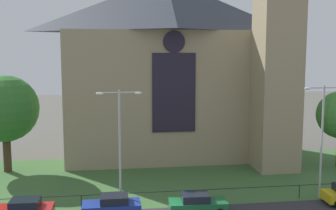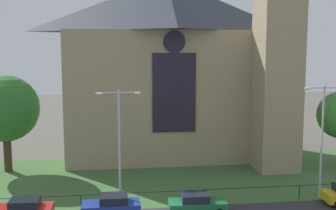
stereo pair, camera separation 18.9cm
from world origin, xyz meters
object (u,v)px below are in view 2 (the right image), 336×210
at_px(church_building, 174,66).
at_px(parked_car_blue, 112,205).
at_px(streetlamp_far, 322,128).
at_px(parked_car_green, 197,204).
at_px(tree_left_far, 6,109).
at_px(parked_car_red, 23,210).
at_px(streetlamp_near, 119,135).

xyz_separation_m(church_building, parked_car_blue, (-7.14, -17.40, -9.53)).
distance_m(streetlamp_far, parked_car_green, 11.78).
distance_m(tree_left_far, parked_car_red, 14.42).
xyz_separation_m(tree_left_far, streetlamp_near, (10.83, -11.39, -0.63)).
relative_size(church_building, parked_car_red, 6.12).
distance_m(church_building, parked_car_red, 23.89).
bearing_deg(church_building, parked_car_blue, -112.30).
bearing_deg(parked_car_blue, tree_left_far, -51.76).
relative_size(parked_car_red, parked_car_green, 1.00).
bearing_deg(church_building, parked_car_green, -93.05).
height_order(parked_car_red, parked_car_green, same).
height_order(streetlamp_far, parked_car_red, streetlamp_far).
relative_size(church_building, parked_car_green, 6.09).
relative_size(streetlamp_near, streetlamp_far, 0.98).
relative_size(streetlamp_near, parked_car_red, 2.12).
relative_size(parked_car_red, parked_car_blue, 1.01).
height_order(tree_left_far, streetlamp_near, tree_left_far).
height_order(parked_car_blue, parked_car_green, same).
xyz_separation_m(church_building, streetlamp_near, (-6.49, -16.05, -4.61)).
bearing_deg(streetlamp_near, tree_left_far, 133.57).
relative_size(streetlamp_far, parked_car_blue, 2.18).
distance_m(streetlamp_near, parked_car_blue, 5.14).
bearing_deg(tree_left_far, streetlamp_near, -46.43).
distance_m(church_building, parked_car_blue, 21.09).
bearing_deg(parked_car_red, parked_car_blue, -178.77).
bearing_deg(parked_car_red, church_building, -126.02).
bearing_deg(parked_car_blue, streetlamp_near, -116.04).
bearing_deg(streetlamp_far, tree_left_far, 157.04).
distance_m(church_building, tree_left_far, 18.38).
bearing_deg(parked_car_green, church_building, 89.19).
bearing_deg(streetlamp_far, parked_car_red, -176.70).
bearing_deg(parked_car_red, parked_car_green, 179.27).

